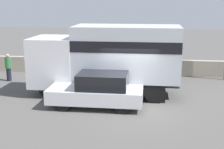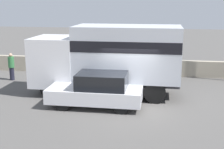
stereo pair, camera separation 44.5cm
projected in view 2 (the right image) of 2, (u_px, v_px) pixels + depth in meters
The scene contains 5 objects.
ground_plane at pixel (127, 109), 13.46m from camera, with size 80.00×80.00×0.00m, color #514F4C.
stone_wall_backdrop at pixel (138, 67), 19.53m from camera, with size 60.00×0.35×0.99m.
box_truck at pixel (109, 56), 15.13m from camera, with size 7.18×2.45×3.41m.
car_hatchback at pixel (98, 90), 13.66m from camera, with size 4.11×1.84×1.53m.
pedestrian at pixel (11, 66), 18.19m from camera, with size 0.35×0.35×1.59m.
Camera 2 is at (1.37, -12.69, 4.57)m, focal length 50.00 mm.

